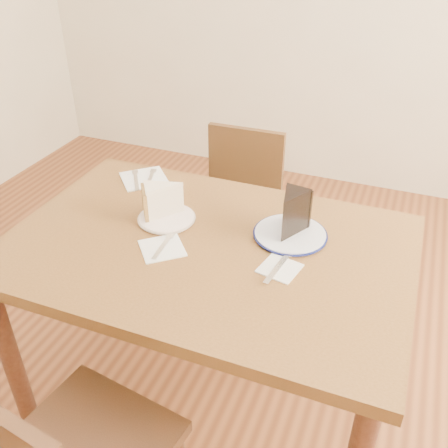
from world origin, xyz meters
TOP-DOWN VIEW (x-y plane):
  - ground at (0.00, 0.00)m, footprint 4.00×4.00m
  - table at (0.00, 0.00)m, footprint 1.20×0.80m
  - chair_far at (-0.14, 0.63)m, footprint 0.40×0.40m
  - plate_cream at (-0.17, 0.08)m, footprint 0.18×0.18m
  - plate_navy at (0.22, 0.13)m, footprint 0.22×0.22m
  - carrot_cake at (-0.18, 0.09)m, footprint 0.15×0.14m
  - chocolate_cake at (0.22, 0.13)m, footprint 0.10×0.13m
  - napkin_cream at (-0.11, -0.07)m, footprint 0.17×0.17m
  - napkin_navy at (0.24, -0.04)m, footprint 0.12×0.12m
  - napkin_spare at (-0.38, 0.29)m, footprint 0.22×0.22m
  - fork_cream at (-0.11, -0.07)m, footprint 0.02×0.14m
  - knife_navy at (0.23, -0.04)m, footprint 0.04×0.17m
  - fork_spare at (-0.35, 0.30)m, footprint 0.06×0.14m
  - knife_spare at (-0.39, 0.26)m, footprint 0.10×0.14m

SIDE VIEW (x-z plane):
  - ground at x=0.00m, z-range 0.00..0.00m
  - chair_far at x=-0.14m, z-range 0.05..0.85m
  - table at x=0.00m, z-range 0.28..1.03m
  - napkin_cream at x=-0.11m, z-range 0.75..0.75m
  - napkin_navy at x=0.24m, z-range 0.75..0.75m
  - napkin_spare at x=-0.38m, z-range 0.75..0.75m
  - plate_cream at x=-0.17m, z-range 0.75..0.76m
  - plate_navy at x=0.22m, z-range 0.75..0.76m
  - fork_cream at x=-0.11m, z-range 0.75..0.76m
  - knife_navy at x=0.23m, z-range 0.75..0.76m
  - fork_spare at x=-0.35m, z-range 0.75..0.76m
  - knife_spare at x=-0.39m, z-range 0.75..0.76m
  - carrot_cake at x=-0.18m, z-range 0.76..0.85m
  - chocolate_cake at x=0.22m, z-range 0.76..0.89m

